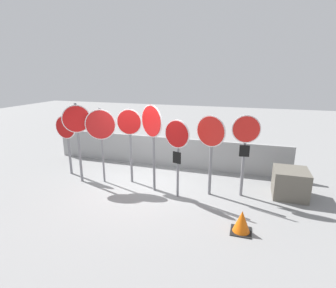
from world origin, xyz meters
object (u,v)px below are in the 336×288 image
(stop_sign_7, at_px, (245,141))
(storage_crate, at_px, (290,183))
(stop_sign_4, at_px, (152,129))
(stop_sign_0, at_px, (66,134))
(traffic_cone_0, at_px, (242,222))
(stop_sign_3, at_px, (130,130))
(stop_sign_2, at_px, (101,129))
(stop_sign_6, at_px, (211,140))
(stop_sign_1, at_px, (77,127))
(stop_sign_5, at_px, (177,142))

(stop_sign_7, xyz_separation_m, storage_crate, (1.29, 0.41, -1.20))
(stop_sign_4, height_order, storage_crate, stop_sign_4)
(stop_sign_0, height_order, traffic_cone_0, stop_sign_0)
(stop_sign_0, distance_m, stop_sign_3, 2.31)
(stop_sign_2, relative_size, storage_crate, 2.52)
(stop_sign_3, relative_size, stop_sign_7, 1.02)
(stop_sign_4, xyz_separation_m, storage_crate, (3.77, 0.81, -1.46))
(stop_sign_7, bearing_deg, stop_sign_6, -175.35)
(stop_sign_2, height_order, stop_sign_3, stop_sign_3)
(stop_sign_1, xyz_separation_m, stop_sign_5, (3.15, -0.11, -0.18))
(stop_sign_5, bearing_deg, stop_sign_6, 43.51)
(stop_sign_1, distance_m, stop_sign_5, 3.15)
(stop_sign_0, relative_size, storage_crate, 2.17)
(storage_crate, bearing_deg, stop_sign_1, -171.92)
(storage_crate, bearing_deg, stop_sign_7, -162.39)
(stop_sign_1, height_order, stop_sign_6, stop_sign_1)
(stop_sign_6, bearing_deg, stop_sign_3, -163.63)
(stop_sign_0, bearing_deg, stop_sign_7, 2.69)
(stop_sign_6, height_order, storage_crate, stop_sign_6)
(stop_sign_6, bearing_deg, stop_sign_1, -156.11)
(stop_sign_5, bearing_deg, stop_sign_7, 37.18)
(stop_sign_2, xyz_separation_m, stop_sign_7, (4.16, 0.29, -0.14))
(stop_sign_4, bearing_deg, stop_sign_7, 42.40)
(stop_sign_7, distance_m, traffic_cone_0, 2.22)
(stop_sign_4, bearing_deg, stop_sign_0, -153.61)
(stop_sign_7, relative_size, traffic_cone_0, 4.59)
(stop_sign_4, bearing_deg, storage_crate, 45.35)
(stop_sign_6, bearing_deg, stop_sign_5, -135.36)
(stop_sign_6, distance_m, stop_sign_7, 0.91)
(stop_sign_1, bearing_deg, stop_sign_4, -32.53)
(stop_sign_1, height_order, stop_sign_4, stop_sign_4)
(stop_sign_2, bearing_deg, stop_sign_4, -23.04)
(stop_sign_3, height_order, stop_sign_4, stop_sign_4)
(stop_sign_0, xyz_separation_m, stop_sign_6, (4.74, -0.17, 0.18))
(stop_sign_5, height_order, stop_sign_6, stop_sign_6)
(stop_sign_5, bearing_deg, stop_sign_3, -179.40)
(stop_sign_1, height_order, stop_sign_5, stop_sign_1)
(stop_sign_1, distance_m, stop_sign_6, 3.99)
(stop_sign_1, bearing_deg, stop_sign_0, 115.85)
(stop_sign_0, distance_m, stop_sign_5, 3.96)
(stop_sign_2, xyz_separation_m, stop_sign_4, (1.68, -0.11, 0.11))
(stop_sign_5, bearing_deg, stop_sign_1, -163.13)
(stop_sign_3, height_order, stop_sign_5, stop_sign_3)
(stop_sign_3, height_order, stop_sign_6, stop_sign_3)
(stop_sign_0, relative_size, stop_sign_6, 0.89)
(stop_sign_3, distance_m, stop_sign_7, 3.34)
(stop_sign_2, distance_m, stop_sign_5, 2.47)
(stop_sign_1, xyz_separation_m, stop_sign_3, (1.52, 0.43, -0.09))
(stop_sign_5, distance_m, stop_sign_6, 0.91)
(stop_sign_0, xyz_separation_m, stop_sign_3, (2.29, -0.02, 0.26))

